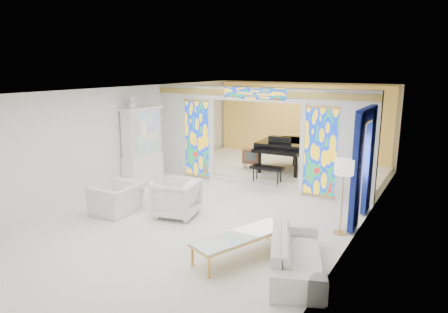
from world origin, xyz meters
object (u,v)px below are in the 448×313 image
Objects in this scene: armchair_left at (117,199)px; armchair_right at (177,198)px; tv_console at (251,156)px; grand_piano at (291,146)px; sofa at (297,253)px; china_cabinet at (142,146)px; coffee_table at (242,236)px.

armchair_right is (1.41, 0.57, 0.08)m from armchair_left.
grand_piano is at bearing 9.58° from tv_console.
grand_piano reaches higher than sofa.
sofa is 6.63m from tv_console.
tv_console is (-0.22, 4.45, 0.16)m from armchair_right.
china_cabinet reaches higher than sofa.
armchair_left is 3.82m from coffee_table.
armchair_left is at bearing 172.28° from coffee_table.
armchair_left is at bearing 62.34° from sofa.
grand_piano reaches higher than armchair_left.
tv_console is at bearing -157.56° from grand_piano.
tv_console is (2.48, 2.63, -0.56)m from china_cabinet.
coffee_table is 0.69× the size of grand_piano.
tv_console is at bearing 11.79° from sofa.
grand_piano is at bearing 152.46° from armchair_left.
sofa is 1.10m from coffee_table.
china_cabinet is 0.87× the size of grand_piano.
sofa is at bearing 1.72° from coffee_table.
armchair_left is at bearing -61.63° from china_cabinet.
armchair_right is 4.46m from tv_console.
armchair_left is at bearing -80.87° from armchair_right.
armchair_right is at bearing 51.10° from sofa.
sofa is at bearing 79.86° from armchair_left.
tv_console is (1.19, 5.02, 0.24)m from armchair_left.
armchair_right is 5.14m from grand_piano.
coffee_table is (3.78, -0.51, 0.05)m from armchair_left.
sofa is 1.06× the size of coffee_table.
grand_piano is (2.38, 5.59, 0.63)m from armchair_left.
armchair_right is at bearing -104.09° from grand_piano.
armchair_left is 0.53× the size of coffee_table.
coffee_table is at bearing 77.77° from armchair_left.
coffee_table is 6.29m from grand_piano.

